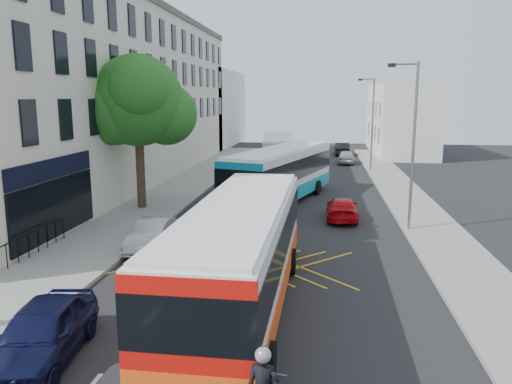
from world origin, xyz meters
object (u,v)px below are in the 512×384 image
(lamp_far, at_px, (371,119))
(distant_car_dark, at_px, (342,149))
(parked_car_silver, at_px, (152,235))
(bus_far, at_px, (279,154))
(red_hatchback, at_px, (342,209))
(lamp_near, at_px, (412,138))
(bus_mid, at_px, (281,174))
(parked_car_blue, at_px, (42,333))
(street_tree, at_px, (137,101))
(distant_car_grey, at_px, (294,151))
(bus_near, at_px, (240,254))
(distant_car_silver, at_px, (346,157))

(lamp_far, xyz_separation_m, distant_car_dark, (-1.95, 12.84, -3.89))
(parked_car_silver, bearing_deg, distant_car_dark, 76.63)
(bus_far, height_order, red_hatchback, bus_far)
(lamp_near, relative_size, red_hatchback, 1.96)
(bus_mid, height_order, bus_far, bus_mid)
(bus_far, height_order, distant_car_dark, bus_far)
(bus_far, xyz_separation_m, red_hatchback, (4.86, -16.31, -1.11))
(parked_car_blue, bearing_deg, street_tree, 94.70)
(distant_car_dark, bearing_deg, lamp_far, 97.22)
(lamp_far, xyz_separation_m, distant_car_grey, (-7.23, 10.92, -4.02))
(bus_near, relative_size, distant_car_dark, 2.75)
(distant_car_silver, bearing_deg, bus_mid, 80.32)
(bus_near, relative_size, distant_car_silver, 3.07)
(street_tree, distance_m, distant_car_grey, 29.49)
(red_hatchback, xyz_separation_m, distant_car_dark, (1.14, 30.72, 0.13))
(bus_mid, height_order, distant_car_silver, bus_mid)
(distant_car_dark, bearing_deg, parked_car_blue, 77.51)
(parked_car_silver, bearing_deg, parked_car_blue, -86.69)
(street_tree, bearing_deg, bus_far, 66.36)
(street_tree, relative_size, lamp_near, 1.10)
(lamp_near, height_order, distant_car_silver, lamp_near)
(parked_car_blue, bearing_deg, bus_far, 77.02)
(lamp_near, bearing_deg, lamp_far, 90.00)
(street_tree, bearing_deg, bus_mid, 22.08)
(bus_near, bearing_deg, lamp_far, 78.20)
(bus_far, bearing_deg, street_tree, -119.36)
(lamp_near, xyz_separation_m, distant_car_silver, (-1.76, 25.53, -3.95))
(bus_far, bearing_deg, distant_car_dark, 61.70)
(street_tree, xyz_separation_m, parked_car_silver, (3.23, -7.42, -5.65))
(bus_near, relative_size, parked_car_silver, 3.10)
(distant_car_grey, height_order, distant_car_silver, distant_car_silver)
(distant_car_silver, bearing_deg, distant_car_dark, -83.74)
(parked_car_silver, bearing_deg, red_hatchback, 39.00)
(street_tree, relative_size, lamp_far, 1.10)
(lamp_near, distance_m, red_hatchback, 5.49)
(bus_near, xyz_separation_m, red_hatchback, (3.60, 12.18, -1.19))
(red_hatchback, distance_m, distant_car_grey, 29.10)
(bus_mid, distance_m, red_hatchback, 5.62)
(bus_near, height_order, distant_car_grey, bus_near)
(street_tree, distance_m, bus_mid, 9.69)
(parked_car_blue, height_order, distant_car_dark, parked_car_blue)
(lamp_far, relative_size, parked_car_blue, 1.82)
(distant_car_silver, bearing_deg, lamp_near, 98.76)
(lamp_far, distance_m, distant_car_grey, 13.70)
(lamp_far, height_order, bus_near, lamp_far)
(bus_far, distance_m, distant_car_grey, 12.57)
(red_hatchback, bearing_deg, distant_car_silver, -92.75)
(bus_near, relative_size, parked_car_blue, 2.74)
(distant_car_grey, xyz_separation_m, distant_car_silver, (5.47, -5.39, 0.07))
(parked_car_silver, relative_size, distant_car_grey, 0.91)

